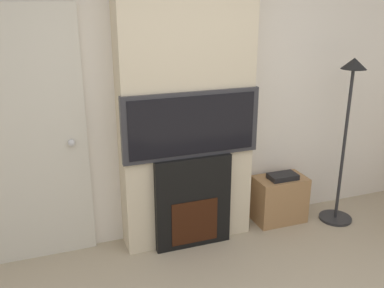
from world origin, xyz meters
The scene contains 7 objects.
wall_back centered at (0.00, 2.03, 1.35)m, with size 6.00×0.06×2.70m.
chimney_breast centered at (0.00, 1.86, 1.35)m, with size 1.14×0.28×2.70m.
fireplace centered at (0.00, 1.72, 0.42)m, with size 0.68×0.15×0.84m.
television centered at (0.00, 1.71, 1.12)m, with size 1.18×0.07×0.56m.
floor_lamp centered at (1.50, 1.64, 1.01)m, with size 0.32×0.32×1.60m.
media_stand centered at (0.95, 1.83, 0.24)m, with size 0.50×0.30×0.51m.
entry_door centered at (-1.25, 1.97, 1.04)m, with size 0.86×0.09×2.08m.
Camera 1 is at (-1.15, -1.45, 2.11)m, focal length 40.00 mm.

